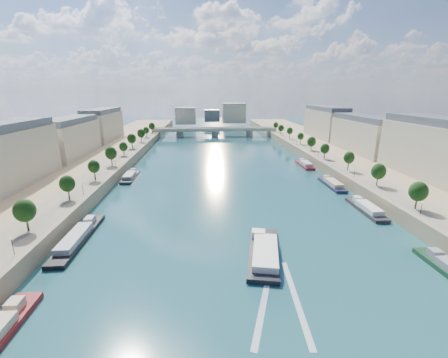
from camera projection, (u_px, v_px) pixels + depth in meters
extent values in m
plane|color=#0D2B39|center=(227.00, 181.00, 138.09)|extent=(700.00, 700.00, 0.00)
cube|color=#9E8460|center=(65.00, 179.00, 132.75)|extent=(44.00, 520.00, 5.00)
cube|color=#9E8460|center=(378.00, 173.00, 142.02)|extent=(44.00, 520.00, 5.00)
cube|color=gray|center=(99.00, 173.00, 133.00)|extent=(14.00, 520.00, 0.10)
cube|color=gray|center=(348.00, 169.00, 140.34)|extent=(14.00, 520.00, 0.10)
cylinder|color=#382B1E|center=(31.00, 225.00, 77.07)|extent=(0.50, 0.50, 3.82)
ellipsoid|color=#183210|center=(29.00, 212.00, 76.06)|extent=(4.80, 4.80, 5.52)
cylinder|color=#382B1E|center=(71.00, 194.00, 100.05)|extent=(0.50, 0.50, 3.82)
ellipsoid|color=#183210|center=(69.00, 184.00, 99.04)|extent=(4.80, 4.80, 5.52)
cylinder|color=#382B1E|center=(95.00, 175.00, 123.03)|extent=(0.50, 0.50, 3.82)
ellipsoid|color=#183210|center=(94.00, 166.00, 122.02)|extent=(4.80, 4.80, 5.52)
cylinder|color=#382B1E|center=(112.00, 162.00, 146.01)|extent=(0.50, 0.50, 3.82)
ellipsoid|color=#183210|center=(112.00, 154.00, 145.00)|extent=(4.80, 4.80, 5.52)
cylinder|color=#382B1E|center=(125.00, 152.00, 168.99)|extent=(0.50, 0.50, 3.82)
ellipsoid|color=#183210|center=(124.00, 146.00, 167.98)|extent=(4.80, 4.80, 5.52)
cylinder|color=#382B1E|center=(134.00, 145.00, 191.97)|extent=(0.50, 0.50, 3.82)
ellipsoid|color=#183210|center=(134.00, 139.00, 190.96)|extent=(4.80, 4.80, 5.52)
cylinder|color=#382B1E|center=(141.00, 139.00, 214.95)|extent=(0.50, 0.50, 3.82)
ellipsoid|color=#183210|center=(141.00, 134.00, 213.94)|extent=(4.80, 4.80, 5.52)
cylinder|color=#382B1E|center=(147.00, 135.00, 237.93)|extent=(0.50, 0.50, 3.82)
ellipsoid|color=#183210|center=(147.00, 130.00, 236.92)|extent=(4.80, 4.80, 5.52)
cylinder|color=#382B1E|center=(152.00, 131.00, 260.91)|extent=(0.50, 0.50, 3.82)
ellipsoid|color=#183210|center=(152.00, 127.00, 259.90)|extent=(4.80, 4.80, 5.52)
cylinder|color=#382B1E|center=(417.00, 203.00, 91.81)|extent=(0.50, 0.50, 3.82)
ellipsoid|color=#183210|center=(420.00, 192.00, 90.80)|extent=(4.80, 4.80, 5.52)
cylinder|color=#382B1E|center=(375.00, 181.00, 114.79)|extent=(0.50, 0.50, 3.82)
ellipsoid|color=#183210|center=(376.00, 172.00, 113.78)|extent=(4.80, 4.80, 5.52)
cylinder|color=#382B1E|center=(346.00, 166.00, 137.77)|extent=(0.50, 0.50, 3.82)
ellipsoid|color=#183210|center=(347.00, 158.00, 136.76)|extent=(4.80, 4.80, 5.52)
cylinder|color=#382B1E|center=(326.00, 155.00, 160.75)|extent=(0.50, 0.50, 3.82)
ellipsoid|color=#183210|center=(326.00, 149.00, 159.74)|extent=(4.80, 4.80, 5.52)
cylinder|color=#382B1E|center=(310.00, 147.00, 183.73)|extent=(0.50, 0.50, 3.82)
ellipsoid|color=#183210|center=(311.00, 141.00, 182.72)|extent=(4.80, 4.80, 5.52)
cylinder|color=#382B1E|center=(298.00, 141.00, 206.71)|extent=(0.50, 0.50, 3.82)
ellipsoid|color=#183210|center=(299.00, 136.00, 205.70)|extent=(4.80, 4.80, 5.52)
cylinder|color=#382B1E|center=(289.00, 136.00, 229.69)|extent=(0.50, 0.50, 3.82)
ellipsoid|color=#183210|center=(289.00, 131.00, 228.68)|extent=(4.80, 4.80, 5.52)
cylinder|color=#382B1E|center=(281.00, 132.00, 252.67)|extent=(0.50, 0.50, 3.82)
ellipsoid|color=#183210|center=(281.00, 128.00, 251.66)|extent=(4.80, 4.80, 5.52)
cylinder|color=#382B1E|center=(274.00, 129.00, 275.65)|extent=(0.50, 0.50, 3.82)
ellipsoid|color=#183210|center=(275.00, 125.00, 274.64)|extent=(4.80, 4.80, 5.52)
cylinder|color=black|center=(13.00, 247.00, 65.72)|extent=(0.14, 0.14, 4.00)
sphere|color=#FFE5B2|center=(11.00, 238.00, 65.13)|extent=(0.36, 0.36, 0.36)
cylinder|color=black|center=(83.00, 190.00, 104.02)|extent=(0.14, 0.14, 4.00)
sphere|color=#FFE5B2|center=(82.00, 184.00, 103.43)|extent=(0.36, 0.36, 0.36)
cylinder|color=black|center=(115.00, 163.00, 142.32)|extent=(0.14, 0.14, 4.00)
sphere|color=#FFE5B2|center=(115.00, 159.00, 141.73)|extent=(0.36, 0.36, 0.36)
cylinder|color=black|center=(134.00, 148.00, 180.62)|extent=(0.14, 0.14, 4.00)
sphere|color=#FFE5B2|center=(134.00, 145.00, 180.03)|extent=(0.36, 0.36, 0.36)
cylinder|color=black|center=(146.00, 138.00, 218.92)|extent=(0.14, 0.14, 4.00)
sphere|color=#FFE5B2|center=(146.00, 135.00, 218.33)|extent=(0.36, 0.36, 0.36)
cylinder|color=black|center=(421.00, 209.00, 86.84)|extent=(0.14, 0.14, 4.00)
sphere|color=#FFE5B2|center=(422.00, 202.00, 86.25)|extent=(0.36, 0.36, 0.36)
cylinder|color=black|center=(354.00, 173.00, 125.14)|extent=(0.14, 0.14, 4.00)
sphere|color=#FFE5B2|center=(355.00, 168.00, 124.55)|extent=(0.36, 0.36, 0.36)
cylinder|color=black|center=(319.00, 154.00, 163.44)|extent=(0.14, 0.14, 4.00)
sphere|color=#FFE5B2|center=(319.00, 150.00, 162.85)|extent=(0.36, 0.36, 0.36)
cylinder|color=black|center=(297.00, 142.00, 201.74)|extent=(0.14, 0.14, 4.00)
sphere|color=#FFE5B2|center=(297.00, 139.00, 201.15)|extent=(0.36, 0.36, 0.36)
cylinder|color=black|center=(282.00, 134.00, 240.04)|extent=(0.14, 0.14, 4.00)
sphere|color=#FFE5B2|center=(282.00, 131.00, 239.45)|extent=(0.36, 0.36, 0.36)
cube|color=#B8AB8D|center=(4.00, 160.00, 112.13)|extent=(16.00, 52.00, 20.00)
cube|color=#B8AB8D|center=(70.00, 138.00, 167.66)|extent=(16.00, 52.00, 20.00)
cube|color=#474C54|center=(67.00, 117.00, 164.40)|extent=(14.72, 50.44, 3.20)
cube|color=#B8AB8D|center=(103.00, 126.00, 223.19)|extent=(16.00, 52.00, 20.00)
cube|color=#474C54|center=(101.00, 110.00, 219.93)|extent=(14.72, 50.44, 3.20)
cube|color=#B8AB8D|center=(436.00, 154.00, 123.07)|extent=(16.00, 52.00, 20.00)
cube|color=#474C54|center=(441.00, 126.00, 119.80)|extent=(14.72, 50.44, 3.20)
cube|color=#B8AB8D|center=(363.00, 135.00, 178.60)|extent=(16.00, 52.00, 20.00)
cube|color=#474C54|center=(366.00, 115.00, 175.34)|extent=(14.72, 50.44, 3.20)
cube|color=#B8AB8D|center=(325.00, 125.00, 234.13)|extent=(16.00, 52.00, 20.00)
cube|color=#474C54|center=(327.00, 109.00, 230.87)|extent=(14.72, 50.44, 3.20)
cube|color=#B8AB8D|center=(186.00, 116.00, 333.29)|extent=(22.00, 18.00, 18.00)
cube|color=#B8AB8D|center=(234.00, 113.00, 345.85)|extent=(26.00, 20.00, 22.00)
cube|color=#474C54|center=(212.00, 116.00, 359.72)|extent=(18.00, 16.00, 14.00)
cube|color=#C1B79E|center=(215.00, 130.00, 274.01)|extent=(112.00, 11.00, 2.20)
cube|color=#C1B79E|center=(215.00, 129.00, 268.80)|extent=(112.00, 0.80, 0.90)
cube|color=#C1B79E|center=(215.00, 127.00, 278.37)|extent=(112.00, 0.80, 0.90)
cylinder|color=#C1B79E|center=(180.00, 134.00, 272.99)|extent=(6.40, 6.40, 5.00)
cylinder|color=#C1B79E|center=(215.00, 134.00, 275.05)|extent=(6.40, 6.40, 5.00)
cylinder|color=#C1B79E|center=(249.00, 133.00, 277.11)|extent=(6.40, 6.40, 5.00)
cube|color=#C1B79E|center=(158.00, 134.00, 271.70)|extent=(6.00, 12.00, 5.00)
cube|color=#C1B79E|center=(271.00, 133.00, 278.39)|extent=(6.00, 12.00, 5.00)
cube|color=black|center=(264.00, 254.00, 75.97)|extent=(12.13, 26.28, 1.81)
cube|color=white|center=(265.00, 252.00, 73.54)|extent=(9.09, 17.32, 1.63)
cube|color=white|center=(258.00, 233.00, 82.74)|extent=(4.15, 3.70, 1.80)
cube|color=silver|center=(264.00, 300.00, 59.56)|extent=(9.37, 25.04, 0.04)
cube|color=silver|center=(296.00, 298.00, 59.97)|extent=(3.22, 26.01, 0.04)
cube|color=#BFB18F|center=(15.00, 305.00, 55.16)|extent=(2.50, 2.85, 1.80)
cube|color=black|center=(79.00, 239.00, 83.49)|extent=(5.00, 29.94, 1.80)
cube|color=#A5ACB1|center=(75.00, 237.00, 80.72)|extent=(4.10, 16.47, 1.60)
cube|color=#A5ACB1|center=(90.00, 220.00, 91.58)|extent=(2.50, 3.59, 1.80)
cube|color=#252527|center=(131.00, 178.00, 142.92)|extent=(5.00, 21.38, 1.80)
cube|color=gray|center=(129.00, 175.00, 140.81)|extent=(4.10, 11.76, 1.60)
cube|color=gray|center=(133.00, 171.00, 148.56)|extent=(2.50, 2.57, 1.80)
cube|color=gray|center=(435.00, 253.00, 72.72)|extent=(2.50, 2.64, 1.80)
cube|color=#28282B|center=(366.00, 210.00, 103.79)|extent=(5.00, 21.41, 1.80)
cube|color=white|center=(369.00, 207.00, 101.67)|extent=(4.10, 11.77, 1.60)
cube|color=white|center=(357.00, 199.00, 109.43)|extent=(2.50, 2.57, 1.80)
cube|color=#1D1F3F|center=(332.00, 185.00, 131.09)|extent=(5.00, 20.84, 1.80)
cube|color=#BFB38F|center=(334.00, 183.00, 129.02)|extent=(4.10, 11.46, 1.60)
cube|color=#BFB38F|center=(327.00, 178.00, 136.57)|extent=(2.50, 2.50, 1.80)
cube|color=maroon|center=(305.00, 166.00, 165.90)|extent=(5.00, 19.30, 1.80)
cube|color=#A6ABB2|center=(306.00, 163.00, 163.94)|extent=(4.10, 10.61, 1.60)
cube|color=#A6ABB2|center=(302.00, 160.00, 170.93)|extent=(2.50, 2.32, 1.80)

